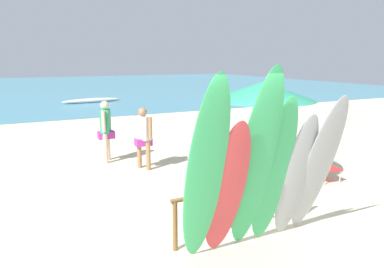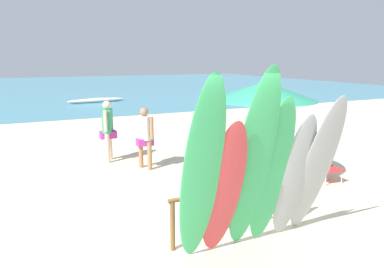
{
  "view_description": "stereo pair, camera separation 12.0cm",
  "coord_description": "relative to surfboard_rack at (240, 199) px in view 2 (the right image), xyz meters",
  "views": [
    {
      "loc": [
        -2.95,
        -4.3,
        2.66
      ],
      "look_at": [
        0.0,
        1.72,
        1.26
      ],
      "focal_mm": 33.78,
      "sensor_mm": 36.0,
      "label": 1
    },
    {
      "loc": [
        -2.84,
        -4.35,
        2.66
      ],
      "look_at": [
        0.0,
        1.72,
        1.26
      ],
      "focal_mm": 33.78,
      "sensor_mm": 36.0,
      "label": 2
    }
  ],
  "objects": [
    {
      "name": "surfboard_green_0",
      "position": [
        -0.97,
        -0.62,
        0.69
      ],
      "size": [
        0.58,
        0.91,
        2.54
      ],
      "primitive_type": "ellipsoid",
      "rotation": [
        0.31,
        0.0,
        -0.09
      ],
      "color": "#38B266",
      "rests_on": "ground"
    },
    {
      "name": "beachgoer_photographing",
      "position": [
        -0.26,
        3.89,
        0.29
      ],
      "size": [
        0.39,
        0.52,
        1.52
      ],
      "rotation": [
        0.0,
        0.0,
        5.18
      ],
      "color": "#9E704C",
      "rests_on": "ground"
    },
    {
      "name": "beach_umbrella",
      "position": [
        1.73,
        1.88,
        1.41
      ],
      "size": [
        2.24,
        2.24,
        2.19
      ],
      "color": "silver",
      "rests_on": "ground"
    },
    {
      "name": "surfboard_green_2",
      "position": [
        -0.2,
        -0.59,
        0.73
      ],
      "size": [
        0.61,
        0.91,
        2.61
      ],
      "primitive_type": "ellipsoid",
      "rotation": [
        0.3,
        0.0,
        -0.09
      ],
      "color": "#38B266",
      "rests_on": "ground"
    },
    {
      "name": "distant_boat",
      "position": [
        1.24,
        18.28,
        -0.45
      ],
      "size": [
        3.65,
        0.96,
        0.29
      ],
      "color": "silver",
      "rests_on": "ground"
    },
    {
      "name": "ground",
      "position": [
        0.0,
        14.0,
        -0.58
      ],
      "size": [
        60.0,
        60.0,
        0.0
      ],
      "primitive_type": "plane",
      "color": "beige"
    },
    {
      "name": "beach_chair_blue",
      "position": [
        3.42,
        3.07,
        -0.15
      ],
      "size": [
        0.54,
        0.74,
        0.81
      ],
      "rotation": [
        0.0,
        0.0,
        0.05
      ],
      "color": "#B7B7BC",
      "rests_on": "ground"
    },
    {
      "name": "ocean_water",
      "position": [
        0.0,
        32.23,
        -0.57
      ],
      "size": [
        60.0,
        40.0,
        0.02
      ],
      "primitive_type": "cube",
      "color": "teal",
      "rests_on": "ground"
    },
    {
      "name": "surfboard_rack",
      "position": [
        0.0,
        0.0,
        0.0
      ],
      "size": [
        2.33,
        0.07,
        0.77
      ],
      "color": "brown",
      "rests_on": "ground"
    },
    {
      "name": "surfboard_grey_5",
      "position": [
        0.94,
        -0.56,
        0.53
      ],
      "size": [
        0.57,
        0.87,
        2.21
      ],
      "primitive_type": "ellipsoid",
      "rotation": [
        0.35,
        0.0,
        -0.05
      ],
      "color": "#999EA3",
      "rests_on": "ground"
    },
    {
      "name": "beach_chair_red",
      "position": [
        3.08,
        1.4,
        -0.15
      ],
      "size": [
        0.57,
        0.72,
        0.83
      ],
      "rotation": [
        0.0,
        0.0,
        -0.1
      ],
      "color": "#B7B7BC",
      "rests_on": "ground"
    },
    {
      "name": "surfboard_green_3",
      "position": [
        0.16,
        -0.52,
        0.53
      ],
      "size": [
        0.56,
        0.69,
        2.22
      ],
      "primitive_type": "ellipsoid",
      "rotation": [
        0.27,
        0.0,
        -0.04
      ],
      "color": "#38B266",
      "rests_on": "ground"
    },
    {
      "name": "surfboard_grey_4",
      "position": [
        0.59,
        -0.49,
        0.4
      ],
      "size": [
        0.53,
        0.64,
        1.96
      ],
      "primitive_type": "ellipsoid",
      "rotation": [
        0.28,
        0.0,
        -0.02
      ],
      "color": "#999EA3",
      "rests_on": "ground"
    },
    {
      "name": "beachgoer_near_rack",
      "position": [
        -0.92,
        4.94,
        0.34
      ],
      "size": [
        0.42,
        0.56,
        1.6
      ],
      "rotation": [
        0.0,
        0.0,
        1.16
      ],
      "color": "beige",
      "rests_on": "ground"
    },
    {
      "name": "surfboard_red_1",
      "position": [
        -0.61,
        -0.54,
        0.41
      ],
      "size": [
        0.58,
        0.75,
        1.97
      ],
      "primitive_type": "ellipsoid",
      "rotation": [
        0.33,
        0.0,
        -0.05
      ],
      "color": "#D13D42",
      "rests_on": "ground"
    }
  ]
}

